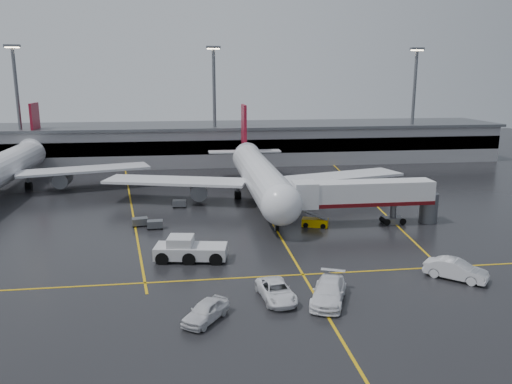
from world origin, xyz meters
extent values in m
plane|color=black|center=(0.00, 0.00, 0.00)|extent=(220.00, 220.00, 0.00)
cube|color=gold|center=(0.00, 0.00, 0.01)|extent=(0.25, 90.00, 0.02)
cube|color=gold|center=(0.00, -22.00, 0.01)|extent=(60.00, 0.25, 0.02)
cube|color=gold|center=(-20.00, 10.00, 0.01)|extent=(9.99, 69.35, 0.02)
cube|color=gold|center=(18.00, 10.00, 0.01)|extent=(7.57, 69.64, 0.02)
cube|color=gray|center=(0.00, 48.00, 4.00)|extent=(120.00, 18.00, 8.00)
cube|color=black|center=(0.00, 39.20, 4.50)|extent=(120.00, 0.40, 3.00)
cube|color=#595B60|center=(0.00, 48.00, 8.30)|extent=(122.00, 19.00, 0.60)
cylinder|color=#595B60|center=(-45.00, 42.00, 12.50)|extent=(0.70, 0.70, 25.00)
cube|color=#595B60|center=(-45.00, 42.00, 25.20)|extent=(3.00, 1.20, 0.50)
cube|color=#FFE5B2|center=(-45.00, 42.00, 24.90)|extent=(2.60, 0.90, 0.20)
cylinder|color=#595B60|center=(-5.00, 42.00, 12.50)|extent=(0.70, 0.70, 25.00)
cube|color=#595B60|center=(-5.00, 42.00, 25.20)|extent=(3.00, 1.20, 0.50)
cube|color=#FFE5B2|center=(-5.00, 42.00, 24.90)|extent=(2.60, 0.90, 0.20)
cylinder|color=#595B60|center=(40.00, 42.00, 12.50)|extent=(0.70, 0.70, 25.00)
cube|color=#595B60|center=(40.00, 42.00, 25.20)|extent=(3.00, 1.20, 0.50)
cube|color=#FFE5B2|center=(40.00, 42.00, 24.90)|extent=(2.60, 0.90, 0.20)
cylinder|color=silver|center=(0.00, 8.00, 4.20)|extent=(5.20, 36.00, 5.20)
sphere|color=silver|center=(0.00, -10.00, 4.20)|extent=(5.20, 5.20, 5.20)
cone|color=silver|center=(0.00, 29.00, 4.80)|extent=(4.94, 8.00, 4.94)
cube|color=maroon|center=(0.00, 30.00, 9.70)|extent=(0.50, 5.50, 8.50)
cube|color=silver|center=(0.00, 29.00, 5.00)|extent=(14.00, 3.00, 0.25)
cube|color=silver|center=(-13.00, 10.00, 3.40)|extent=(22.80, 11.83, 0.40)
cube|color=silver|center=(13.00, 10.00, 3.40)|extent=(22.80, 11.83, 0.40)
cylinder|color=#595B60|center=(-9.50, 9.00, 2.00)|extent=(2.60, 4.50, 2.60)
cylinder|color=#595B60|center=(9.50, 9.00, 2.00)|extent=(2.60, 4.50, 2.60)
cylinder|color=#595B60|center=(0.00, -7.00, 1.00)|extent=(0.56, 0.56, 2.00)
cylinder|color=#595B60|center=(-3.20, 11.00, 1.00)|extent=(0.56, 0.56, 2.00)
cylinder|color=#595B60|center=(3.20, 11.00, 1.00)|extent=(0.56, 0.56, 2.00)
cylinder|color=black|center=(0.00, -7.00, 0.45)|extent=(0.40, 1.10, 1.10)
cylinder|color=black|center=(-3.20, 11.00, 0.55)|extent=(1.00, 1.40, 1.40)
cylinder|color=black|center=(3.20, 11.00, 0.55)|extent=(1.00, 1.40, 1.40)
cylinder|color=silver|center=(-42.00, 20.00, 4.20)|extent=(5.20, 36.00, 5.20)
cone|color=silver|center=(-42.00, 41.00, 4.80)|extent=(4.94, 8.00, 4.94)
cube|color=maroon|center=(-42.00, 42.00, 9.70)|extent=(0.50, 5.50, 8.50)
cube|color=silver|center=(-42.00, 41.00, 5.00)|extent=(14.00, 3.00, 0.25)
cube|color=silver|center=(-29.00, 22.00, 3.40)|extent=(22.80, 11.83, 0.40)
cylinder|color=#595B60|center=(-32.50, 21.00, 2.00)|extent=(2.60, 4.50, 2.60)
cylinder|color=#595B60|center=(-38.80, 23.00, 1.00)|extent=(0.56, 0.56, 2.00)
cylinder|color=black|center=(-38.80, 23.00, 0.55)|extent=(1.00, 1.40, 1.40)
cube|color=silver|center=(12.00, -6.00, 4.40)|extent=(18.00, 3.20, 3.00)
cube|color=#4F090D|center=(12.00, -6.00, 3.10)|extent=(18.00, 3.30, 0.50)
cube|color=silver|center=(3.80, -6.00, 4.40)|extent=(3.00, 3.40, 3.30)
cylinder|color=#595B60|center=(16.00, -6.00, 1.50)|extent=(0.80, 0.80, 3.00)
cube|color=#595B60|center=(16.00, -6.00, 0.45)|extent=(2.60, 1.60, 0.90)
cylinder|color=#595B60|center=(21.00, -6.00, 2.00)|extent=(2.40, 2.40, 4.00)
cylinder|color=black|center=(14.90, -6.00, 0.45)|extent=(0.90, 1.80, 0.90)
cylinder|color=black|center=(17.10, -6.00, 0.45)|extent=(0.90, 1.80, 0.90)
cube|color=#BDBDBF|center=(-11.02, -16.29, 0.98)|extent=(8.04, 4.27, 1.31)
cube|color=#BDBDBF|center=(-12.10, -16.11, 2.07)|extent=(3.01, 3.01, 1.09)
cube|color=black|center=(-12.10, -16.11, 2.07)|extent=(2.71, 2.71, 0.98)
cylinder|color=black|center=(-13.82, -15.82, 0.60)|extent=(1.94, 3.46, 1.42)
cylinder|color=black|center=(-11.02, -16.29, 0.60)|extent=(1.94, 3.46, 1.42)
cylinder|color=black|center=(-8.22, -16.75, 0.60)|extent=(1.94, 3.46, 1.42)
cube|color=#D2A000|center=(5.33, -5.87, 0.52)|extent=(3.68, 2.53, 1.04)
cube|color=#595B60|center=(5.33, -5.87, 1.51)|extent=(3.37, 1.96, 1.19)
cylinder|color=black|center=(4.27, -5.47, 0.28)|extent=(1.19, 1.74, 0.66)
cylinder|color=black|center=(6.38, -6.27, 0.28)|extent=(1.19, 1.74, 0.66)
imported|color=white|center=(-3.65, -27.32, 0.79)|extent=(3.31, 5.99, 1.59)
imported|color=white|center=(0.83, -28.39, 0.96)|extent=(5.01, 7.11, 1.91)
imported|color=silver|center=(14.51, -25.10, 0.97)|extent=(5.74, 5.51, 1.94)
imported|color=silver|center=(-10.02, -30.49, 0.84)|extent=(4.49, 5.16, 1.68)
cube|color=#595B60|center=(-15.52, -4.11, 0.65)|extent=(2.06, 1.40, 0.90)
cylinder|color=black|center=(-16.29, -4.65, 0.18)|extent=(0.40, 0.20, 0.40)
cylinder|color=black|center=(-14.70, -4.57, 0.18)|extent=(0.40, 0.20, 0.40)
cylinder|color=black|center=(-16.35, -3.65, 0.18)|extent=(0.40, 0.20, 0.40)
cylinder|color=black|center=(-14.75, -3.57, 0.18)|extent=(0.40, 0.20, 0.40)
cube|color=#595B60|center=(-17.55, -2.61, 0.65)|extent=(2.19, 1.61, 0.90)
cylinder|color=black|center=(-18.26, -3.23, 0.18)|extent=(0.40, 0.20, 0.40)
cylinder|color=black|center=(-16.68, -2.97, 0.18)|extent=(0.40, 0.20, 0.40)
cylinder|color=black|center=(-18.42, -2.24, 0.18)|extent=(0.40, 0.20, 0.40)
cylinder|color=black|center=(-16.85, -1.98, 0.18)|extent=(0.40, 0.20, 0.40)
cube|color=#595B60|center=(-12.49, 6.60, 0.65)|extent=(2.09, 1.44, 0.90)
cylinder|color=black|center=(-13.32, 6.16, 0.18)|extent=(0.40, 0.20, 0.40)
cylinder|color=black|center=(-11.73, 6.04, 0.18)|extent=(0.40, 0.20, 0.40)
cylinder|color=black|center=(-13.25, 7.15, 0.18)|extent=(0.40, 0.20, 0.40)
cylinder|color=black|center=(-11.66, 7.04, 0.18)|extent=(0.40, 0.20, 0.40)
camera|label=1|loc=(-11.11, -68.62, 19.43)|focal=35.70mm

